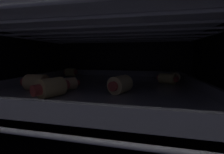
{
  "coord_description": "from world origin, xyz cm",
  "views": [
    {
      "loc": [
        8.63,
        -33.02,
        20.04
      ],
      "look_at": [
        0.0,
        7.9,
        14.0
      ],
      "focal_mm": 23.82,
      "sensor_mm": 36.0,
      "label": 1
    }
  ],
  "objects": [
    {
      "name": "pig_in_blanket_upper_5",
      "position": [
        -15.87,
        -6.05,
        26.94
      ],
      "size": [
        4.71,
        4.96,
        2.4
      ],
      "rotation": [
        0.0,
        0.0,
        5.54
      ],
      "color": "#ECC386",
      "rests_on": "baking_tray_upper"
    },
    {
      "name": "baking_tray_lower",
      "position": [
        0.0,
        0.0,
        12.88
      ],
      "size": [
        41.5,
        37.57,
        2.59
      ],
      "color": "gray",
      "rests_on": "oven_rack_lower"
    },
    {
      "name": "pig_in_blanket_upper_3",
      "position": [
        8.35,
        -3.16,
        27.09
      ],
      "size": [
        3.16,
        5.03,
        2.69
      ],
      "rotation": [
        0.0,
        0.0,
        2.98
      ],
      "color": "#D4B17D",
      "rests_on": "baking_tray_upper"
    },
    {
      "name": "pig_in_blanket_lower_3",
      "position": [
        -6.56,
        -6.03,
        14.29
      ],
      "size": [
        4.46,
        5.16,
        2.53
      ],
      "rotation": [
        0.0,
        0.0,
        5.61
      ],
      "color": "#E8BD82",
      "rests_on": "baking_tray_lower"
    },
    {
      "name": "oven_rack_upper",
      "position": [
        0.0,
        0.0,
        24.85
      ],
      "size": [
        48.08,
        45.79,
        0.51
      ],
      "color": "#B7B7BC"
    },
    {
      "name": "pig_in_blanket_upper_1",
      "position": [
        -14.55,
        2.11,
        27.22
      ],
      "size": [
        4.7,
        3.43,
        2.95
      ],
      "rotation": [
        0.0,
        0.0,
        1.4
      ],
      "color": "#D9BD76",
      "rests_on": "baking_tray_upper"
    },
    {
      "name": "pig_in_blanket_lower_1",
      "position": [
        -12.43,
        -7.19,
        14.66
      ],
      "size": [
        6.23,
        3.35,
        3.27
      ],
      "rotation": [
        0.0,
        0.0,
        4.73
      ],
      "color": "#E7BF7B",
      "rests_on": "baking_tray_lower"
    },
    {
      "name": "pig_in_blanket_upper_2",
      "position": [
        2.96,
        10.09,
        27.34
      ],
      "size": [
        3.21,
        5.36,
        3.2
      ],
      "rotation": [
        0.0,
        0.0,
        0.0
      ],
      "color": "#DEB77F",
      "rests_on": "baking_tray_upper"
    },
    {
      "name": "oven_wall_back",
      "position": [
        0.0,
        23.96,
        19.8
      ],
      "size": [
        52.96,
        1.2,
        39.61
      ],
      "primitive_type": "cube",
      "color": "black",
      "rests_on": "ground_plane"
    },
    {
      "name": "pig_in_blanket_upper_9",
      "position": [
        -0.52,
        13.03,
        27.44
      ],
      "size": [
        5.27,
        5.33,
        3.39
      ],
      "rotation": [
        0.0,
        0.0,
        0.72
      ],
      "color": "#DCBF77",
      "rests_on": "baking_tray_upper"
    },
    {
      "name": "baking_tray_upper",
      "position": [
        0.0,
        0.0,
        25.6
      ],
      "size": [
        41.5,
        37.57,
        2.16
      ],
      "color": "silver",
      "rests_on": "oven_rack_upper"
    },
    {
      "name": "pig_in_blanket_upper_8",
      "position": [
        -0.99,
        7.81,
        27.1
      ],
      "size": [
        5.58,
        4.05,
        2.72
      ],
      "rotation": [
        0.0,
        0.0,
        1.18
      ],
      "color": "#DEC17F",
      "rests_on": "baking_tray_upper"
    },
    {
      "name": "oven_wall_left",
      "position": [
        -25.88,
        0.0,
        19.8
      ],
      "size": [
        1.2,
        46.72,
        39.61
      ],
      "primitive_type": "cube",
      "color": "black",
      "rests_on": "ground_plane"
    },
    {
      "name": "pig_in_blanket_upper_0",
      "position": [
        13.16,
        2.13,
        27.35
      ],
      "size": [
        5.05,
        6.3,
        3.21
      ],
      "rotation": [
        0.0,
        0.0,
        5.7
      ],
      "color": "#DAC882",
      "rests_on": "baking_tray_upper"
    },
    {
      "name": "pig_in_blanket_upper_6",
      "position": [
        -7.16,
        5.08,
        27.16
      ],
      "size": [
        3.42,
        4.87,
        2.84
      ],
      "rotation": [
        0.0,
        0.0,
        6.07
      ],
      "color": "#E3B16D",
      "rests_on": "baking_tray_upper"
    },
    {
      "name": "pig_in_blanket_upper_4",
      "position": [
        -9.47,
        -12.27,
        26.96
      ],
      "size": [
        4.95,
        2.95,
        2.44
      ],
      "rotation": [
        0.0,
        0.0,
        4.88
      ],
      "color": "#DDB284",
      "rests_on": "baking_tray_upper"
    },
    {
      "name": "pig_in_blanket_upper_10",
      "position": [
        -13.63,
        8.94,
        27.06
      ],
      "size": [
        3.16,
        6.42,
        2.64
      ],
      "rotation": [
        0.0,
        0.0,
        0.14
      ],
      "color": "#E5B282",
      "rests_on": "baking_tray_upper"
    },
    {
      "name": "pig_in_blanket_lower_0",
      "position": [
        4.49,
        -5.93,
        14.68
      ],
      "size": [
        4.65,
        5.49,
        3.3
      ],
      "rotation": [
        0.0,
        0.0,
        2.7
      ],
      "color": "#DAC181",
      "rests_on": "baking_tray_lower"
    },
    {
      "name": "oven_rack_lower",
      "position": [
        0.0,
        0.0,
        11.98
      ],
      "size": [
        48.18,
        45.79,
        0.61
      ],
      "color": "#B7B7BC"
    },
    {
      "name": "pig_in_blanket_lower_2",
      "position": [
        17.38,
        11.0,
        14.23
      ],
      "size": [
        2.52,
        5.36,
        2.41
      ],
      "rotation": [
        0.0,
        0.0,
        6.25
      ],
      "color": "#D7BE83",
      "rests_on": "baking_tray_lower"
    },
    {
      "name": "pig_in_blanket_lower_6",
      "position": [
        -15.69,
        13.49,
        14.4
      ],
      "size": [
        4.58,
        3.02,
        2.74
      ],
      "rotation": [
        0.0,
        0.0,
        1.66
      ],
      "color": "#D5C470",
      "rests_on": "baking_tray_lower"
    },
    {
      "name": "ground_plane",
      "position": [
        0.0,
        0.0,
        -0.6
      ],
      "size": [
        52.96,
        49.12,
        1.2
      ],
      "primitive_type": "cube",
      "color": "black"
    },
    {
      "name": "pig_in_blanket_lower_4",
      "position": [
        -6.57,
        -10.96,
        14.66
      ],
      "size": [
        4.6,
        6.61,
        3.27
      ],
      "rotation": [
        0.0,
        0.0,
        2.74
      ],
      "color": "#DFBF74",
      "rests_on": "baking_tray_lower"
    },
    {
      "name": "pig_in_blanket_upper_7",
      "position": [
        -6.13,
        0.56,
        27.08
      ],
      "size": [
        4.49,
        4.43,
        2.68
      ],
      "rotation": [
        0.0,
        0.0,
        0.8
      ],
      "color": "#D3C475",
      "rests_on": "baking_tray_upper"
    },
    {
      "name": "pig_in_blanket_lower_5",
      "position": [
        14.61,
        5.94,
        14.33
      ],
      "size": [
        5.1,
        4.26,
        2.6
      ],
      "rotation": [
        0.0,
        0.0,
        0.99
      ],
      "color": "#DFC674",
      "rests_on": "baking_tray_lower"
    }
  ]
}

